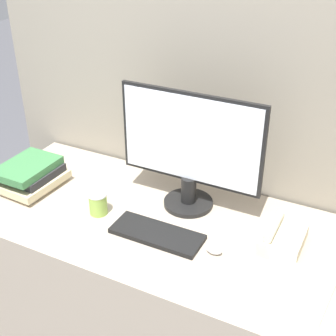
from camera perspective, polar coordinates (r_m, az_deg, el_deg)
The scene contains 9 objects.
cubicle_panel_rear at distance 2.25m, azimuth 3.55°, elevation 0.44°, with size 2.08×0.04×1.65m.
desk at distance 2.21m, azimuth -1.33°, elevation -14.41°, with size 1.68×0.77×0.77m.
monitor at distance 1.92m, azimuth 2.69°, elevation 2.05°, with size 0.62×0.21×0.52m.
keyboard at distance 1.87m, azimuth -1.34°, elevation -8.03°, with size 0.37×0.14×0.02m.
mouse at distance 1.79m, azimuth 5.65°, elevation -9.88°, with size 0.06×0.04×0.03m.
coffee_cup at distance 2.00m, azimuth -8.52°, elevation -4.27°, with size 0.08×0.08×0.10m.
book_stack at distance 2.24m, azimuth -16.32°, elevation -0.85°, with size 0.24×0.30×0.13m.
desk_telephone at distance 1.86m, azimuth 13.72°, elevation -8.32°, with size 0.15×0.21×0.10m.
paper_pile at distance 1.70m, azimuth 15.07°, elevation -13.91°, with size 0.26×0.25×0.02m.
Camera 1 is at (0.76, -1.01, 1.93)m, focal length 50.00 mm.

